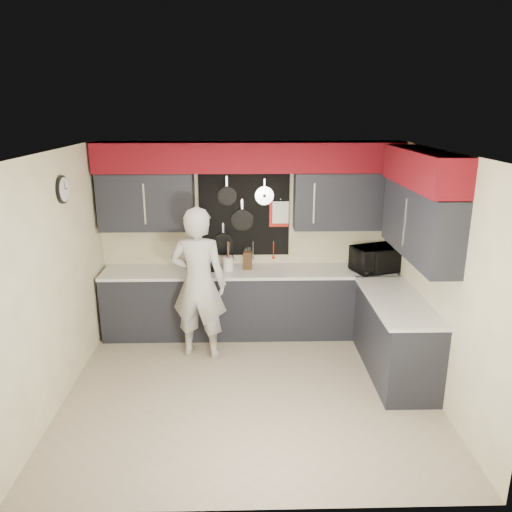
{
  "coord_description": "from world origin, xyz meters",
  "views": [
    {
      "loc": [
        -0.05,
        -4.91,
        3.02
      ],
      "look_at": [
        0.08,
        0.5,
        1.4
      ],
      "focal_mm": 35.0,
      "sensor_mm": 36.0,
      "label": 1
    }
  ],
  "objects_px": {
    "knife_block": "(248,260)",
    "coffee_maker": "(209,257)",
    "person": "(199,283)",
    "utensil_crock": "(228,264)",
    "microwave": "(376,259)"
  },
  "relations": [
    {
      "from": "utensil_crock",
      "to": "coffee_maker",
      "type": "height_order",
      "value": "coffee_maker"
    },
    {
      "from": "person",
      "to": "knife_block",
      "type": "bearing_deg",
      "value": -120.06
    },
    {
      "from": "microwave",
      "to": "utensil_crock",
      "type": "bearing_deg",
      "value": 157.91
    },
    {
      "from": "knife_block",
      "to": "person",
      "type": "bearing_deg",
      "value": -126.93
    },
    {
      "from": "microwave",
      "to": "knife_block",
      "type": "xyz_separation_m",
      "value": [
        -1.7,
        0.13,
        -0.05
      ]
    },
    {
      "from": "knife_block",
      "to": "coffee_maker",
      "type": "xyz_separation_m",
      "value": [
        -0.52,
        -0.01,
        0.05
      ]
    },
    {
      "from": "knife_block",
      "to": "coffee_maker",
      "type": "height_order",
      "value": "coffee_maker"
    },
    {
      "from": "knife_block",
      "to": "coffee_maker",
      "type": "distance_m",
      "value": 0.52
    },
    {
      "from": "coffee_maker",
      "to": "person",
      "type": "bearing_deg",
      "value": -108.95
    },
    {
      "from": "person",
      "to": "coffee_maker",
      "type": "bearing_deg",
      "value": -85.4
    },
    {
      "from": "knife_block",
      "to": "microwave",
      "type": "bearing_deg",
      "value": 1.01
    },
    {
      "from": "microwave",
      "to": "utensil_crock",
      "type": "distance_m",
      "value": 1.97
    },
    {
      "from": "knife_block",
      "to": "utensil_crock",
      "type": "bearing_deg",
      "value": -163.84
    },
    {
      "from": "utensil_crock",
      "to": "person",
      "type": "bearing_deg",
      "value": -119.17
    },
    {
      "from": "microwave",
      "to": "coffee_maker",
      "type": "relative_size",
      "value": 1.84
    }
  ]
}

